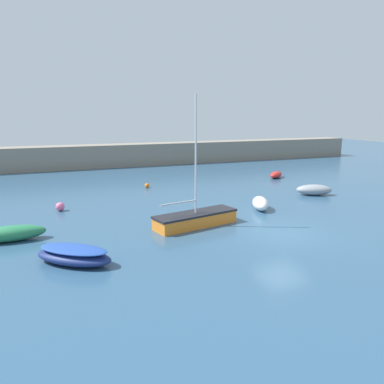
{
  "coord_description": "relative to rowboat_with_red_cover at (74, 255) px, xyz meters",
  "views": [
    {
      "loc": [
        -11.74,
        -15.98,
        6.35
      ],
      "look_at": [
        -1.31,
        9.7,
        0.51
      ],
      "focal_mm": 35.0,
      "sensor_mm": 36.0,
      "label": 1
    }
  ],
  "objects": [
    {
      "name": "dinghy_near_pier",
      "position": [
        12.47,
        4.96,
        0.04
      ],
      "size": [
        1.87,
        2.57,
        0.85
      ],
      "rotation": [
        0.0,
        0.0,
        1.16
      ],
      "color": "white",
      "rests_on": "ground_plane"
    },
    {
      "name": "rowboat_white_midwater",
      "position": [
        18.88,
        7.28,
        0.03
      ],
      "size": [
        3.03,
        2.26,
        0.83
      ],
      "rotation": [
        0.0,
        0.0,
        2.73
      ],
      "color": "gray",
      "rests_on": "ground_plane"
    },
    {
      "name": "mooring_buoy_orange",
      "position": [
        7.38,
        15.05,
        -0.18
      ],
      "size": [
        0.4,
        0.4,
        0.4
      ],
      "primitive_type": "sphere",
      "color": "orange",
      "rests_on": "ground_plane"
    },
    {
      "name": "open_tender_yellow",
      "position": [
        -2.68,
        4.22,
        0.01
      ],
      "size": [
        3.36,
        1.18,
        0.8
      ],
      "rotation": [
        0.0,
        0.0,
        3.16
      ],
      "color": "#287A4C",
      "rests_on": "ground_plane"
    },
    {
      "name": "rowboat_with_red_cover",
      "position": [
        0.0,
        0.0,
        0.0
      ],
      "size": [
        3.66,
        3.39,
        0.77
      ],
      "rotation": [
        0.0,
        0.0,
        5.59
      ],
      "color": "navy",
      "rests_on": "ground_plane"
    },
    {
      "name": "sailboat_tall_mast",
      "position": [
        6.98,
        3.14,
        0.06
      ],
      "size": [
        5.23,
        2.48,
        7.36
      ],
      "rotation": [
        0.0,
        0.0,
        0.21
      ],
      "color": "orange",
      "rests_on": "ground_plane"
    },
    {
      "name": "mooring_buoy_pink",
      "position": [
        -0.05,
        9.61,
        -0.1
      ],
      "size": [
        0.58,
        0.58,
        0.58
      ],
      "primitive_type": "sphere",
      "color": "#EA668C",
      "rests_on": "ground_plane"
    },
    {
      "name": "fishing_dinghy_green",
      "position": [
        20.75,
        15.19,
        -0.06
      ],
      "size": [
        2.37,
        2.14,
        0.64
      ],
      "rotation": [
        0.0,
        0.0,
        0.66
      ],
      "color": "red",
      "rests_on": "ground_plane"
    },
    {
      "name": "harbor_breakwater",
      "position": [
        10.75,
        29.58,
        0.95
      ],
      "size": [
        61.28,
        2.88,
        2.68
      ],
      "primitive_type": "cube",
      "color": "gray",
      "rests_on": "ground_plane"
    },
    {
      "name": "ground_plane",
      "position": [
        10.75,
        0.04,
        -0.49
      ],
      "size": [
        120.0,
        120.0,
        0.2
      ],
      "primitive_type": "cube",
      "color": "#2D5170"
    }
  ]
}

